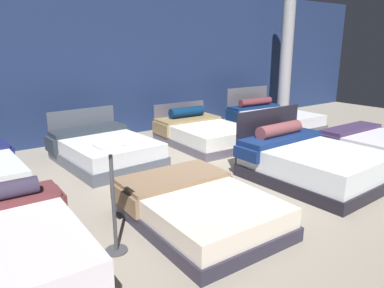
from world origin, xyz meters
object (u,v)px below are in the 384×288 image
bed_2 (310,162)px  price_sign (114,211)px  bed_1 (197,207)px  bed_7 (272,119)px  bed_3 (382,146)px  bed_5 (104,150)px  support_pillar (286,58)px  bed_6 (203,133)px

bed_2 → price_sign: bearing=-179.7°
bed_1 → price_sign: (-1.08, -0.01, 0.26)m
bed_2 → bed_7: (2.27, 2.84, -0.04)m
bed_3 → bed_5: (-4.51, 2.86, 0.04)m
bed_2 → support_pillar: bearing=43.3°
support_pillar → price_sign: bearing=-151.8°
bed_6 → price_sign: bearing=-137.4°
bed_7 → price_sign: bearing=-150.4°
bed_5 → bed_2: bearing=-53.7°
support_pillar → bed_2: bearing=-134.9°
bed_3 → price_sign: size_ratio=1.67×
bed_5 → price_sign: (-1.12, -2.92, 0.22)m
bed_1 → bed_5: bed_5 is taller
bed_1 → bed_7: bearing=33.5°
bed_3 → support_pillar: size_ratio=0.56×
bed_7 → price_sign: price_sign is taller
bed_5 → price_sign: price_sign is taller
bed_3 → bed_7: (0.08, 2.90, 0.05)m
bed_5 → bed_7: bearing=-2.9°
bed_7 → bed_1: bearing=-145.3°
bed_6 → support_pillar: bearing=16.1°
bed_6 → bed_7: bed_7 is taller
bed_5 → price_sign: 3.14m
bed_5 → price_sign: bearing=-114.3°
bed_6 → bed_3: bearing=-49.6°
bed_7 → support_pillar: 2.25m
bed_1 → support_pillar: bearing=33.3°
bed_5 → support_pillar: size_ratio=0.60×
price_sign → bed_2: bearing=2.0°
bed_5 → bed_6: bearing=-4.1°
price_sign → support_pillar: bearing=28.2°
price_sign → bed_7: bearing=27.4°
bed_5 → bed_6: 2.28m
bed_1 → bed_7: size_ratio=0.93×
bed_3 → bed_7: bed_7 is taller
bed_3 → bed_6: size_ratio=0.91×
bed_3 → support_pillar: bearing=68.1°
price_sign → bed_5: bearing=69.1°
bed_2 → bed_7: bed_2 is taller
bed_5 → bed_7: (4.60, 0.04, 0.01)m
bed_6 → bed_1: bearing=-126.6°
bed_1 → support_pillar: support_pillar is taller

